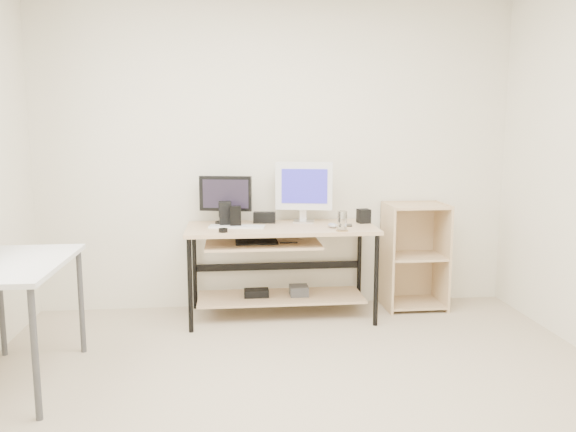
{
  "coord_description": "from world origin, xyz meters",
  "views": [
    {
      "loc": [
        -0.4,
        -2.74,
        1.51
      ],
      "look_at": [
        0.02,
        1.3,
        0.89
      ],
      "focal_mm": 35.0,
      "sensor_mm": 36.0,
      "label": 1
    }
  ],
  "objects_px": {
    "desk": "(278,252)",
    "side_table": "(12,275)",
    "shelf_unit": "(413,255)",
    "black_monitor": "(226,197)",
    "white_imac": "(304,188)",
    "audio_controller": "(235,217)"
  },
  "relations": [
    {
      "from": "desk",
      "to": "black_monitor",
      "type": "distance_m",
      "value": 0.62
    },
    {
      "from": "side_table",
      "to": "black_monitor",
      "type": "xyz_separation_m",
      "value": [
        1.24,
        1.22,
        0.3
      ]
    },
    {
      "from": "black_monitor",
      "to": "audio_controller",
      "type": "height_order",
      "value": "black_monitor"
    },
    {
      "from": "black_monitor",
      "to": "shelf_unit",
      "type": "bearing_deg",
      "value": 12.32
    },
    {
      "from": "shelf_unit",
      "to": "black_monitor",
      "type": "relative_size",
      "value": 2.11
    },
    {
      "from": "audio_controller",
      "to": "black_monitor",
      "type": "bearing_deg",
      "value": 109.35
    },
    {
      "from": "shelf_unit",
      "to": "audio_controller",
      "type": "xyz_separation_m",
      "value": [
        -1.51,
        -0.18,
        0.38
      ]
    },
    {
      "from": "desk",
      "to": "side_table",
      "type": "xyz_separation_m",
      "value": [
        -1.65,
        -1.06,
        0.13
      ]
    },
    {
      "from": "white_imac",
      "to": "black_monitor",
      "type": "bearing_deg",
      "value": -168.35
    },
    {
      "from": "desk",
      "to": "side_table",
      "type": "bearing_deg",
      "value": -147.35
    },
    {
      "from": "desk",
      "to": "audio_controller",
      "type": "distance_m",
      "value": 0.45
    },
    {
      "from": "desk",
      "to": "black_monitor",
      "type": "height_order",
      "value": "black_monitor"
    },
    {
      "from": "shelf_unit",
      "to": "black_monitor",
      "type": "bearing_deg",
      "value": 179.98
    },
    {
      "from": "desk",
      "to": "shelf_unit",
      "type": "height_order",
      "value": "shelf_unit"
    },
    {
      "from": "side_table",
      "to": "audio_controller",
      "type": "bearing_deg",
      "value": 38.43
    },
    {
      "from": "desk",
      "to": "white_imac",
      "type": "height_order",
      "value": "white_imac"
    },
    {
      "from": "shelf_unit",
      "to": "white_imac",
      "type": "xyz_separation_m",
      "value": [
        -0.95,
        -0.0,
        0.59
      ]
    },
    {
      "from": "black_monitor",
      "to": "white_imac",
      "type": "distance_m",
      "value": 0.65
    },
    {
      "from": "side_table",
      "to": "shelf_unit",
      "type": "distance_m",
      "value": 3.09
    },
    {
      "from": "shelf_unit",
      "to": "black_monitor",
      "type": "height_order",
      "value": "black_monitor"
    },
    {
      "from": "side_table",
      "to": "shelf_unit",
      "type": "relative_size",
      "value": 1.11
    },
    {
      "from": "white_imac",
      "to": "audio_controller",
      "type": "distance_m",
      "value": 0.63
    }
  ]
}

